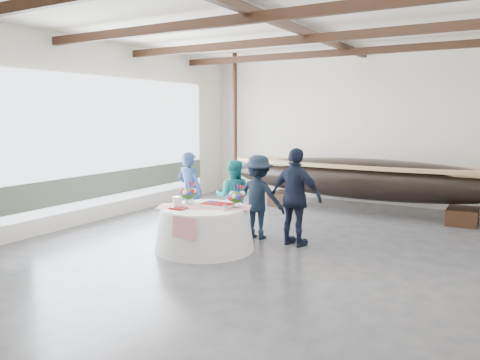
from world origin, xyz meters
The scene contains 13 objects.
floor centered at (0.00, 0.00, 0.00)m, with size 10.00×12.00×0.01m, color #3D3D42.
wall_back centered at (0.00, 6.00, 2.25)m, with size 10.00×0.02×4.50m, color silver.
wall_left centered at (-5.00, 0.00, 2.25)m, with size 0.02×12.00×4.50m, color silver.
ceiling centered at (0.00, 0.00, 4.50)m, with size 10.00×12.00×0.01m, color white.
pavilion_structure centered at (0.00, 0.76, 4.00)m, with size 9.80×11.76×4.50m.
open_bay centered at (-4.95, 1.00, 1.83)m, with size 0.03×7.00×3.20m.
longboat_display centered at (0.60, 4.35, 0.96)m, with size 7.98×1.60×1.50m.
banquet_table centered at (-1.24, -0.58, 0.42)m, with size 1.98×1.98×0.85m.
tabletop_items centered at (-1.25, -0.42, 1.00)m, with size 1.90×1.27×0.40m.
guest_woman_blue centered at (-2.45, 0.57, 0.91)m, with size 0.66×0.44×1.82m, color navy.
guest_woman_teal centered at (-1.38, 0.75, 0.84)m, with size 0.81×0.63×1.67m, color teal.
guest_man_left centered at (-0.71, 0.69, 0.90)m, with size 1.17×0.67×1.81m, color black.
guest_man_right centered at (0.22, 0.56, 1.00)m, with size 1.17×0.49×2.00m, color black.
Camera 1 is at (3.96, -8.04, 2.67)m, focal length 35.00 mm.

